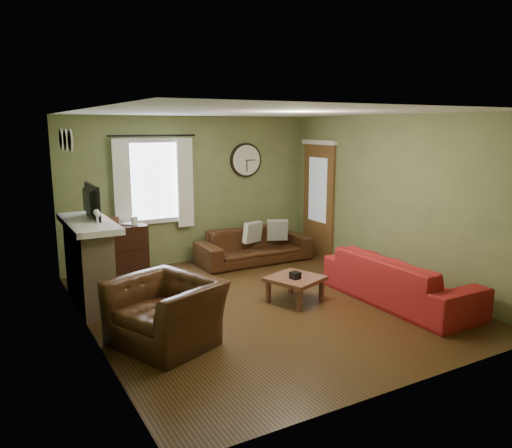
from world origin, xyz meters
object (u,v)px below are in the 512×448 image
sofa_brown (254,246)px  armchair (166,312)px  bookshelf (125,252)px  sofa_red (400,279)px  coffee_table (295,289)px

sofa_brown → armchair: bearing=-135.3°
bookshelf → sofa_brown: bearing=-5.2°
armchair → sofa_red: bearing=61.6°
bookshelf → sofa_brown: size_ratio=0.41×
sofa_brown → bookshelf: bearing=174.8°
bookshelf → coffee_table: bookshelf is taller
sofa_red → bookshelf: bearing=44.6°
sofa_red → armchair: size_ratio=2.03×
armchair → coffee_table: (2.03, 0.42, -0.19)m
bookshelf → sofa_red: 4.29m
sofa_brown → coffee_table: sofa_brown is taller
sofa_red → armchair: bearing=84.4°
bookshelf → sofa_red: bookshelf is taller
bookshelf → sofa_red: bearing=-45.4°
bookshelf → sofa_red: (3.01, -3.05, -0.09)m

